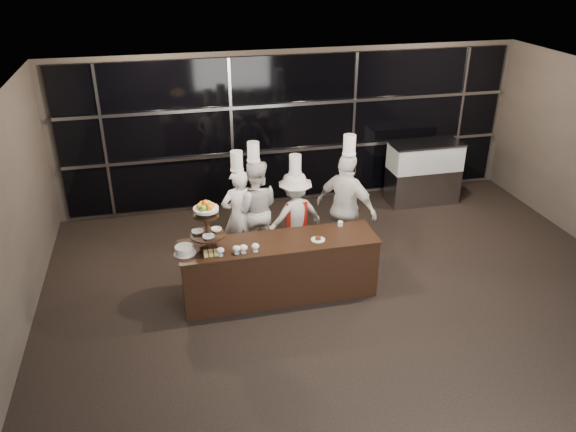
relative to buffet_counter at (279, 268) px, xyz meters
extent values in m
plane|color=black|center=(1.02, -1.68, -0.47)|extent=(10.00, 10.00, 0.00)
plane|color=black|center=(1.02, -1.68, 2.53)|extent=(10.00, 10.00, 0.00)
plane|color=#473F38|center=(1.02, 3.32, 1.03)|extent=(9.00, 0.00, 9.00)
cube|color=black|center=(1.02, 3.26, 1.03)|extent=(8.60, 0.04, 2.80)
cube|color=#A5A5AA|center=(1.02, 3.21, 0.63)|extent=(8.60, 0.06, 0.06)
cube|color=#A5A5AA|center=(1.02, 3.21, 1.53)|extent=(8.60, 0.06, 0.06)
cube|color=#A5A5AA|center=(-2.48, 3.23, 1.03)|extent=(0.05, 0.05, 2.80)
cube|color=#A5A5AA|center=(-0.18, 3.23, 1.03)|extent=(0.05, 0.05, 2.80)
cube|color=#A5A5AA|center=(2.22, 3.23, 1.03)|extent=(0.05, 0.05, 2.80)
cube|color=#A5A5AA|center=(4.52, 3.23, 1.03)|extent=(0.05, 0.05, 2.80)
cube|color=black|center=(0.00, 0.00, -0.02)|extent=(2.80, 0.70, 0.90)
cube|color=black|center=(0.00, 0.00, 0.44)|extent=(2.84, 0.74, 0.03)
cylinder|color=black|center=(-1.00, 0.00, 0.47)|extent=(0.24, 0.24, 0.03)
cylinder|color=black|center=(-1.00, 0.00, 0.80)|extent=(0.06, 0.06, 0.70)
cylinder|color=black|center=(-1.00, 0.00, 0.67)|extent=(0.48, 0.48, 0.02)
cylinder|color=black|center=(-1.00, 0.00, 0.97)|extent=(0.34, 0.34, 0.02)
cylinder|color=white|center=(-1.00, 0.00, 1.02)|extent=(0.10, 0.10, 0.06)
cylinder|color=white|center=(-1.00, 0.00, 1.07)|extent=(0.34, 0.34, 0.04)
sphere|color=orange|center=(-0.92, 0.00, 1.11)|extent=(0.09, 0.09, 0.09)
sphere|color=#56A92B|center=(-0.96, 0.07, 1.11)|extent=(0.09, 0.09, 0.09)
sphere|color=orange|center=(-1.04, 0.07, 1.11)|extent=(0.09, 0.09, 0.09)
sphere|color=yellow|center=(-1.08, 0.00, 1.11)|extent=(0.09, 0.09, 0.09)
sphere|color=#6BA82B|center=(-1.04, -0.07, 1.11)|extent=(0.09, 0.09, 0.09)
sphere|color=orange|center=(-0.96, -0.07, 1.11)|extent=(0.09, 0.09, 0.09)
sphere|color=orange|center=(-1.00, 0.00, 1.15)|extent=(0.09, 0.09, 0.09)
imported|color=white|center=(-1.13, 0.06, 0.71)|extent=(0.16, 0.16, 0.04)
imported|color=white|center=(-0.87, 0.06, 0.71)|extent=(0.15, 0.15, 0.05)
imported|color=white|center=(-1.00, -0.12, 0.71)|extent=(0.16, 0.16, 0.04)
cylinder|color=silver|center=(-0.86, -0.22, 0.46)|extent=(0.07, 0.07, 0.01)
cylinder|color=silver|center=(-0.86, -0.22, 0.49)|extent=(0.02, 0.02, 0.05)
ellipsoid|color=silver|center=(-0.86, -0.22, 0.54)|extent=(0.11, 0.11, 0.08)
ellipsoid|color=#14D05C|center=(-0.86, -0.22, 0.54)|extent=(0.08, 0.08, 0.05)
cylinder|color=silver|center=(-0.64, -0.22, 0.46)|extent=(0.07, 0.07, 0.01)
cylinder|color=silver|center=(-0.64, -0.22, 0.49)|extent=(0.02, 0.02, 0.05)
ellipsoid|color=silver|center=(-0.64, -0.22, 0.54)|extent=(0.11, 0.11, 0.08)
ellipsoid|color=#B42714|center=(-0.64, -0.22, 0.54)|extent=(0.08, 0.08, 0.05)
cylinder|color=silver|center=(-0.55, -0.22, 0.46)|extent=(0.07, 0.07, 0.01)
cylinder|color=silver|center=(-0.55, -0.22, 0.49)|extent=(0.02, 0.02, 0.05)
ellipsoid|color=silver|center=(-0.55, -0.22, 0.54)|extent=(0.11, 0.11, 0.08)
ellipsoid|color=beige|center=(-0.55, -0.22, 0.54)|extent=(0.08, 0.08, 0.05)
cylinder|color=silver|center=(-0.38, -0.22, 0.46)|extent=(0.07, 0.07, 0.01)
cylinder|color=silver|center=(-0.38, -0.22, 0.49)|extent=(0.02, 0.02, 0.05)
ellipsoid|color=silver|center=(-0.38, -0.22, 0.54)|extent=(0.11, 0.11, 0.08)
ellipsoid|color=#512715|center=(-0.38, -0.22, 0.54)|extent=(0.08, 0.08, 0.05)
cylinder|color=white|center=(-1.33, -0.05, 0.46)|extent=(0.30, 0.30, 0.01)
cylinder|color=white|center=(-1.33, -0.05, 0.51)|extent=(0.26, 0.26, 0.10)
cube|color=#F2D876|center=(-1.06, -0.20, 0.48)|extent=(0.05, 0.06, 0.05)
cube|color=#F2D876|center=(-0.99, -0.20, 0.48)|extent=(0.05, 0.06, 0.05)
cube|color=#F2D876|center=(-0.92, -0.20, 0.48)|extent=(0.06, 0.06, 0.05)
cube|color=#F2D876|center=(-1.06, -0.13, 0.48)|extent=(0.05, 0.06, 0.05)
cube|color=#F2D876|center=(-0.99, -0.13, 0.48)|extent=(0.05, 0.06, 0.05)
cube|color=#F2D876|center=(-0.92, -0.13, 0.48)|extent=(0.06, 0.06, 0.05)
cylinder|color=white|center=(0.54, -0.10, 0.46)|extent=(0.20, 0.20, 0.01)
cylinder|color=#4C2814|center=(0.54, -0.10, 0.49)|extent=(0.08, 0.08, 0.04)
cylinder|color=white|center=(0.99, 0.25, 0.49)|extent=(0.08, 0.08, 0.07)
cube|color=#A5A5AA|center=(3.52, 2.62, -0.12)|extent=(1.39, 0.59, 0.70)
cube|color=silver|center=(3.52, 2.62, 0.48)|extent=(1.39, 0.59, 0.50)
cube|color=#FFC67F|center=(3.52, 2.62, 0.48)|extent=(1.29, 0.50, 0.40)
cube|color=#A5A5AA|center=(3.52, 2.62, 0.75)|extent=(1.41, 0.61, 0.04)
imported|color=white|center=(-0.39, 1.20, 0.32)|extent=(0.64, 0.49, 1.58)
cylinder|color=white|center=(-0.39, 1.20, 1.27)|extent=(0.19, 0.19, 0.30)
cylinder|color=white|center=(-0.39, 1.20, 1.12)|extent=(0.21, 0.21, 0.03)
imported|color=silver|center=(-0.12, 1.27, 0.38)|extent=(0.91, 0.76, 1.68)
cylinder|color=white|center=(-0.12, 1.27, 1.37)|extent=(0.19, 0.19, 0.30)
cylinder|color=white|center=(-0.12, 1.27, 1.22)|extent=(0.21, 0.21, 0.03)
imported|color=white|center=(0.51, 1.11, 0.28)|extent=(1.06, 0.75, 1.48)
cylinder|color=white|center=(0.51, 1.11, 1.17)|extent=(0.19, 0.19, 0.30)
cylinder|color=white|center=(0.51, 1.11, 1.02)|extent=(0.21, 0.21, 0.03)
cube|color=#A2150C|center=(0.51, 0.99, 0.28)|extent=(0.34, 0.03, 0.55)
imported|color=white|center=(1.27, 0.80, 0.46)|extent=(1.04, 1.12, 1.84)
cylinder|color=white|center=(1.27, 0.80, 1.53)|extent=(0.19, 0.19, 0.30)
cylinder|color=white|center=(1.27, 0.80, 1.38)|extent=(0.21, 0.21, 0.03)
camera|label=1|loc=(-1.49, -6.83, 4.29)|focal=35.00mm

